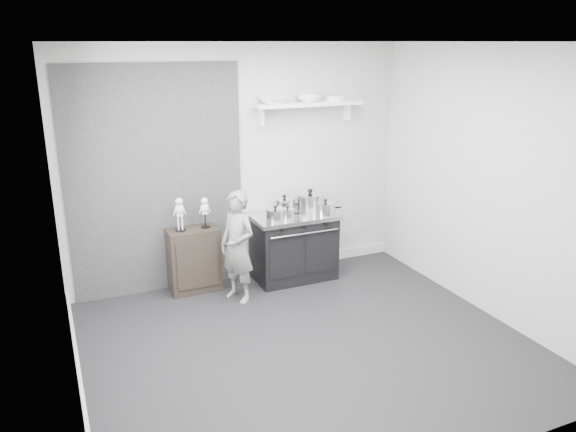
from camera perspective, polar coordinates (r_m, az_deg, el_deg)
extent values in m
plane|color=black|center=(5.36, 1.89, -12.93)|extent=(4.00, 4.00, 0.00)
cube|color=beige|center=(6.45, -4.94, 5.16)|extent=(4.00, 0.02, 2.70)
cube|color=beige|center=(3.40, 15.45, -6.81)|extent=(4.00, 0.02, 2.70)
cube|color=beige|center=(4.38, -22.24, -1.99)|extent=(0.02, 3.60, 2.70)
cube|color=beige|center=(5.95, 19.70, 3.17)|extent=(0.02, 3.60, 2.70)
cube|color=silver|center=(4.63, 2.24, 17.29)|extent=(4.00, 3.60, 0.02)
cube|color=black|center=(6.22, -13.19, 3.37)|extent=(1.90, 0.02, 2.50)
cube|color=silver|center=(7.18, 2.97, -4.29)|extent=(2.00, 0.03, 0.12)
cube|color=silver|center=(4.94, -20.24, -16.25)|extent=(0.03, 3.60, 0.12)
cube|color=white|center=(6.52, 2.08, 11.32)|extent=(1.30, 0.26, 0.04)
cube|color=white|center=(6.38, -2.74, 10.09)|extent=(0.03, 0.12, 0.20)
cube|color=white|center=(6.85, 6.02, 10.51)|extent=(0.03, 0.12, 0.20)
cube|color=black|center=(6.62, 0.57, -3.28)|extent=(0.93, 0.56, 0.74)
cube|color=silver|center=(6.50, 0.58, -0.03)|extent=(0.98, 0.59, 0.05)
cube|color=black|center=(6.30, -0.23, -4.22)|extent=(0.39, 0.02, 0.48)
cube|color=black|center=(6.48, 3.38, -3.63)|extent=(0.39, 0.02, 0.48)
cylinder|color=silver|center=(6.27, 1.73, -1.80)|extent=(0.83, 0.02, 0.02)
cylinder|color=black|center=(6.15, -0.66, -1.45)|extent=(0.04, 0.03, 0.04)
cylinder|color=black|center=(6.26, 1.68, -1.12)|extent=(0.04, 0.03, 0.04)
cylinder|color=black|center=(6.38, 3.94, -0.80)|extent=(0.04, 0.03, 0.04)
cube|color=black|center=(6.39, -9.52, -4.41)|extent=(0.56, 0.33, 0.72)
imported|color=slate|center=(6.01, -5.13, -3.11)|extent=(0.46, 0.53, 1.22)
cylinder|color=silver|center=(6.26, -1.30, 0.08)|extent=(0.21, 0.21, 0.12)
cylinder|color=silver|center=(6.24, -1.30, 0.67)|extent=(0.22, 0.22, 0.01)
sphere|color=black|center=(6.23, -1.31, 0.90)|extent=(0.04, 0.04, 0.04)
cylinder|color=black|center=(6.31, -0.09, 0.24)|extent=(0.10, 0.02, 0.02)
cylinder|color=silver|center=(6.55, -0.37, 1.04)|extent=(0.24, 0.24, 0.15)
cylinder|color=silver|center=(6.53, -0.37, 1.75)|extent=(0.25, 0.25, 0.01)
sphere|color=black|center=(6.52, -0.37, 2.00)|extent=(0.04, 0.04, 0.04)
cylinder|color=black|center=(6.62, 0.92, 1.20)|extent=(0.10, 0.02, 0.02)
cylinder|color=silver|center=(6.63, 2.25, 1.39)|extent=(0.32, 0.32, 0.19)
cylinder|color=silver|center=(6.60, 2.26, 2.25)|extent=(0.33, 0.33, 0.01)
sphere|color=black|center=(6.59, 2.27, 2.56)|extent=(0.06, 0.06, 0.06)
cylinder|color=black|center=(6.71, 3.78, 1.57)|extent=(0.10, 0.02, 0.02)
cylinder|color=silver|center=(6.47, 3.81, 0.71)|extent=(0.23, 0.23, 0.14)
cylinder|color=silver|center=(6.45, 3.83, 1.35)|extent=(0.24, 0.24, 0.01)
sphere|color=black|center=(6.44, 3.83, 1.59)|extent=(0.04, 0.04, 0.04)
cylinder|color=black|center=(6.54, 5.01, 0.86)|extent=(0.10, 0.02, 0.02)
cylinder|color=silver|center=(6.30, -0.05, 0.15)|extent=(0.16, 0.16, 0.11)
cylinder|color=silver|center=(6.29, -0.05, 0.68)|extent=(0.16, 0.16, 0.01)
sphere|color=black|center=(6.28, -0.06, 0.87)|extent=(0.03, 0.03, 0.03)
cylinder|color=black|center=(6.35, 0.93, 0.28)|extent=(0.10, 0.02, 0.02)
imported|color=white|center=(6.34, -1.55, 11.69)|extent=(0.33, 0.33, 0.08)
imported|color=white|center=(6.52, 2.14, 11.85)|extent=(0.26, 0.26, 0.08)
cylinder|color=silver|center=(6.67, 4.77, 11.84)|extent=(0.23, 0.23, 0.06)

